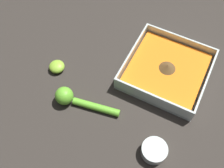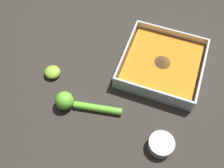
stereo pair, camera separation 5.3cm
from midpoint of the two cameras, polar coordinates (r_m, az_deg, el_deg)
ground_plane at (r=0.90m, az=9.78°, el=2.19°), size 4.00×4.00×0.00m
square_dish at (r=0.90m, az=9.42°, el=3.99°), size 0.26×0.26×0.06m
spice_bowl at (r=0.77m, az=8.97°, el=-13.12°), size 0.07×0.07×0.03m
lemon_squeezer at (r=0.82m, az=-9.81°, el=-4.25°), size 0.21×0.07×0.06m
lemon_half at (r=0.90m, az=-14.24°, el=2.36°), size 0.05×0.05×0.03m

